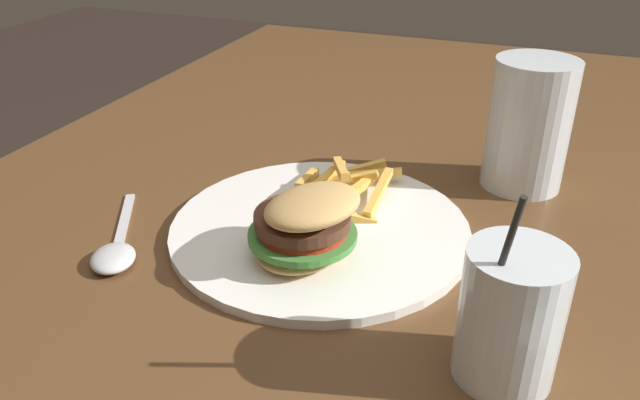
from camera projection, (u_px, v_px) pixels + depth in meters
name	position (u px, v px, depth m)	size (l,w,h in m)	color
dining_table	(524.00, 324.00, 0.64)	(1.70, 1.37, 0.77)	brown
meal_plate_near	(316.00, 225.00, 0.64)	(0.32, 0.32, 0.09)	white
beer_glass	(528.00, 127.00, 0.73)	(0.10, 0.10, 0.15)	silver
juice_glass	(509.00, 321.00, 0.46)	(0.08, 0.08, 0.17)	silver
spoon	(114.00, 254.00, 0.61)	(0.16, 0.11, 0.02)	silver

